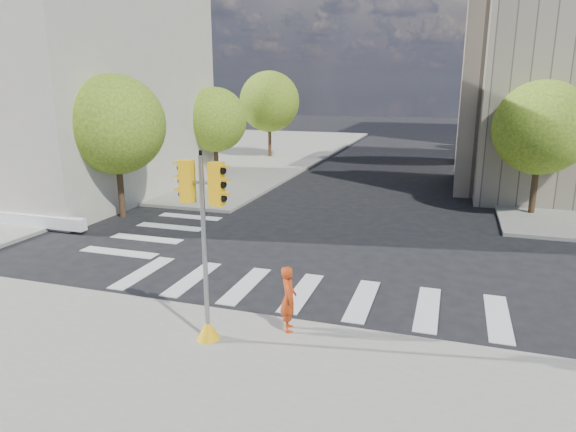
% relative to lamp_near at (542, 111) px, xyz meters
% --- Properties ---
extents(ground, '(160.00, 160.00, 0.00)m').
position_rel_lamp_near_xyz_m(ground, '(-8.00, -14.00, -4.58)').
color(ground, black).
rests_on(ground, ground).
extents(sidewalk_far_left, '(28.00, 40.00, 0.15)m').
position_rel_lamp_near_xyz_m(sidewalk_far_left, '(-28.00, 12.00, -4.50)').
color(sidewalk_far_left, gray).
rests_on(sidewalk_far_left, ground).
extents(classical_building, '(19.00, 15.00, 12.70)m').
position_rel_lamp_near_xyz_m(classical_building, '(-28.00, -6.00, 1.86)').
color(classical_building, beige).
rests_on(classical_building, ground).
extents(tree_lw_near, '(4.40, 4.40, 6.41)m').
position_rel_lamp_near_xyz_m(tree_lw_near, '(-18.50, -10.00, -0.38)').
color(tree_lw_near, '#382616').
rests_on(tree_lw_near, ground).
extents(tree_lw_mid, '(4.00, 4.00, 5.77)m').
position_rel_lamp_near_xyz_m(tree_lw_mid, '(-18.50, 0.00, -0.82)').
color(tree_lw_mid, '#382616').
rests_on(tree_lw_mid, ground).
extents(tree_lw_far, '(4.80, 4.80, 6.95)m').
position_rel_lamp_near_xyz_m(tree_lw_far, '(-18.50, 10.00, -0.04)').
color(tree_lw_far, '#382616').
rests_on(tree_lw_far, ground).
extents(tree_re_near, '(4.20, 4.20, 6.16)m').
position_rel_lamp_near_xyz_m(tree_re_near, '(-0.50, -4.00, -0.53)').
color(tree_re_near, '#382616').
rests_on(tree_re_near, ground).
extents(tree_re_mid, '(4.60, 4.60, 6.66)m').
position_rel_lamp_near_xyz_m(tree_re_mid, '(-0.50, 8.00, -0.23)').
color(tree_re_mid, '#382616').
rests_on(tree_re_mid, ground).
extents(tree_re_far, '(4.00, 4.00, 5.88)m').
position_rel_lamp_near_xyz_m(tree_re_far, '(-0.50, 20.00, -0.71)').
color(tree_re_far, '#382616').
rests_on(tree_re_far, ground).
extents(lamp_near, '(0.35, 0.18, 8.11)m').
position_rel_lamp_near_xyz_m(lamp_near, '(0.00, 0.00, 0.00)').
color(lamp_near, black).
rests_on(lamp_near, sidewalk_far_right).
extents(lamp_far, '(0.35, 0.18, 8.11)m').
position_rel_lamp_near_xyz_m(lamp_far, '(0.00, 14.00, 0.00)').
color(lamp_far, black).
rests_on(lamp_far, sidewalk_far_right).
extents(traffic_signal, '(1.08, 0.56, 4.46)m').
position_rel_lamp_near_xyz_m(traffic_signal, '(-9.33, -19.63, -2.55)').
color(traffic_signal, '#FFB50D').
rests_on(traffic_signal, sidewalk_near).
extents(photographer, '(0.59, 0.70, 1.63)m').
position_rel_lamp_near_xyz_m(photographer, '(-7.67, -18.60, -3.61)').
color(photographer, '#C03C12').
rests_on(photographer, sidewalk_near).
extents(planter_wall, '(6.00, 0.45, 0.50)m').
position_rel_lamp_near_xyz_m(planter_wall, '(-21.23, -12.95, -4.18)').
color(planter_wall, white).
rests_on(planter_wall, sidewalk_left_near).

